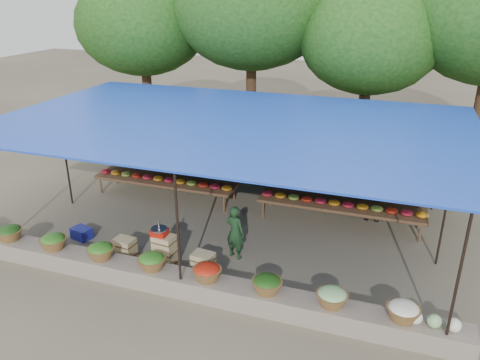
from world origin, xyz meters
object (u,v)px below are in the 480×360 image
(crate_counter, at_px, (164,254))
(vendor_seated, at_px, (235,232))
(weighing_scale, at_px, (159,231))
(blue_crate_back, at_px, (82,233))

(crate_counter, relative_size, vendor_seated, 1.89)
(weighing_scale, distance_m, vendor_seated, 1.67)
(crate_counter, distance_m, weighing_scale, 0.55)
(weighing_scale, bearing_deg, crate_counter, 0.00)
(vendor_seated, relative_size, blue_crate_back, 2.73)
(crate_counter, distance_m, blue_crate_back, 2.53)
(crate_counter, xyz_separation_m, blue_crate_back, (-2.48, 0.47, -0.17))
(crate_counter, height_order, blue_crate_back, crate_counter)
(crate_counter, height_order, vendor_seated, vendor_seated)
(crate_counter, relative_size, weighing_scale, 6.38)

